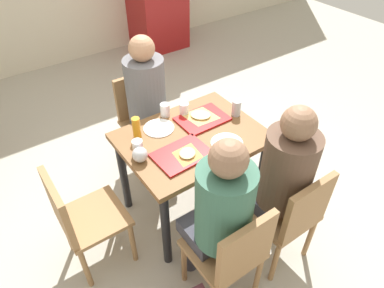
{
  "coord_description": "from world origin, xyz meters",
  "views": [
    {
      "loc": [
        -1.08,
        -1.55,
        2.26
      ],
      "look_at": [
        0.0,
        0.0,
        0.67
      ],
      "focal_mm": 32.56,
      "sensor_mm": 36.0,
      "label": 1
    }
  ],
  "objects_px": {
    "paper_plate_center": "(159,128)",
    "paper_plate_near_edge": "(227,143)",
    "plastic_cup_a": "(165,110)",
    "plastic_cup_b": "(224,154)",
    "condiment_bottle": "(137,128)",
    "foil_bundle": "(140,155)",
    "soda_can": "(236,108)",
    "pizza_slice_a": "(187,154)",
    "chair_near_left": "(232,253)",
    "chair_far_side": "(143,115)",
    "person_far_side": "(149,98)",
    "plastic_cup_d": "(184,109)",
    "main_table": "(192,149)",
    "tray_red_near": "(182,154)",
    "chair_near_right": "(291,214)",
    "plastic_cup_c": "(138,147)",
    "person_in_red": "(219,210)",
    "chair_left_end": "(80,217)",
    "pizza_slice_b": "(201,115)",
    "person_in_brown_jacket": "(281,174)"
  },
  "relations": [
    {
      "from": "main_table",
      "to": "pizza_slice_a",
      "type": "height_order",
      "value": "pizza_slice_a"
    },
    {
      "from": "paper_plate_center",
      "to": "condiment_bottle",
      "type": "height_order",
      "value": "condiment_bottle"
    },
    {
      "from": "chair_near_left",
      "to": "person_in_red",
      "type": "distance_m",
      "value": 0.28
    },
    {
      "from": "person_far_side",
      "to": "foil_bundle",
      "type": "distance_m",
      "value": 0.76
    },
    {
      "from": "chair_near_right",
      "to": "plastic_cup_b",
      "type": "distance_m",
      "value": 0.58
    },
    {
      "from": "condiment_bottle",
      "to": "foil_bundle",
      "type": "height_order",
      "value": "condiment_bottle"
    },
    {
      "from": "pizza_slice_a",
      "to": "person_in_brown_jacket",
      "type": "bearing_deg",
      "value": -49.32
    },
    {
      "from": "tray_red_near",
      "to": "paper_plate_center",
      "type": "relative_size",
      "value": 1.64
    },
    {
      "from": "chair_near_right",
      "to": "pizza_slice_a",
      "type": "height_order",
      "value": "chair_near_right"
    },
    {
      "from": "paper_plate_center",
      "to": "plastic_cup_b",
      "type": "distance_m",
      "value": 0.55
    },
    {
      "from": "soda_can",
      "to": "foil_bundle",
      "type": "relative_size",
      "value": 1.22
    },
    {
      "from": "plastic_cup_c",
      "to": "soda_can",
      "type": "height_order",
      "value": "soda_can"
    },
    {
      "from": "person_far_side",
      "to": "tray_red_near",
      "type": "xyz_separation_m",
      "value": [
        -0.17,
        -0.74,
        0.02
      ]
    },
    {
      "from": "condiment_bottle",
      "to": "paper_plate_near_edge",
      "type": "bearing_deg",
      "value": -41.34
    },
    {
      "from": "chair_near_right",
      "to": "person_in_brown_jacket",
      "type": "relative_size",
      "value": 0.67
    },
    {
      "from": "person_far_side",
      "to": "paper_plate_center",
      "type": "relative_size",
      "value": 5.68
    },
    {
      "from": "person_in_red",
      "to": "foil_bundle",
      "type": "relative_size",
      "value": 12.49
    },
    {
      "from": "person_in_brown_jacket",
      "to": "plastic_cup_d",
      "type": "xyz_separation_m",
      "value": [
        -0.15,
        0.86,
        0.06
      ]
    },
    {
      "from": "person_far_side",
      "to": "condiment_bottle",
      "type": "xyz_separation_m",
      "value": [
        -0.32,
        -0.41,
        0.09
      ]
    },
    {
      "from": "chair_left_end",
      "to": "plastic_cup_b",
      "type": "height_order",
      "value": "plastic_cup_b"
    },
    {
      "from": "chair_near_left",
      "to": "main_table",
      "type": "bearing_deg",
      "value": 72.1
    },
    {
      "from": "soda_can",
      "to": "condiment_bottle",
      "type": "relative_size",
      "value": 0.76
    },
    {
      "from": "person_far_side",
      "to": "paper_plate_center",
      "type": "distance_m",
      "value": 0.44
    },
    {
      "from": "paper_plate_center",
      "to": "foil_bundle",
      "type": "distance_m",
      "value": 0.35
    },
    {
      "from": "tray_red_near",
      "to": "plastic_cup_c",
      "type": "height_order",
      "value": "plastic_cup_c"
    },
    {
      "from": "main_table",
      "to": "paper_plate_near_edge",
      "type": "xyz_separation_m",
      "value": [
        0.15,
        -0.2,
        0.12
      ]
    },
    {
      "from": "pizza_slice_b",
      "to": "plastic_cup_d",
      "type": "bearing_deg",
      "value": 125.46
    },
    {
      "from": "person_far_side",
      "to": "paper_plate_near_edge",
      "type": "xyz_separation_m",
      "value": [
        0.15,
        -0.82,
        0.02
      ]
    },
    {
      "from": "plastic_cup_a",
      "to": "plastic_cup_b",
      "type": "relative_size",
      "value": 1.0
    },
    {
      "from": "paper_plate_near_edge",
      "to": "pizza_slice_b",
      "type": "bearing_deg",
      "value": 85.59
    },
    {
      "from": "paper_plate_center",
      "to": "foil_bundle",
      "type": "relative_size",
      "value": 2.2
    },
    {
      "from": "person_far_side",
      "to": "plastic_cup_b",
      "type": "height_order",
      "value": "person_far_side"
    },
    {
      "from": "chair_far_side",
      "to": "person_in_brown_jacket",
      "type": "xyz_separation_m",
      "value": [
        0.24,
        -1.37,
        0.25
      ]
    },
    {
      "from": "tray_red_near",
      "to": "condiment_bottle",
      "type": "bearing_deg",
      "value": 113.68
    },
    {
      "from": "paper_plate_center",
      "to": "paper_plate_near_edge",
      "type": "xyz_separation_m",
      "value": [
        0.29,
        -0.41,
        0.0
      ]
    },
    {
      "from": "plastic_cup_c",
      "to": "soda_can",
      "type": "bearing_deg",
      "value": -2.64
    },
    {
      "from": "soda_can",
      "to": "plastic_cup_b",
      "type": "bearing_deg",
      "value": -139.47
    },
    {
      "from": "person_in_red",
      "to": "condiment_bottle",
      "type": "xyz_separation_m",
      "value": [
        -0.07,
        0.82,
        0.09
      ]
    },
    {
      "from": "pizza_slice_a",
      "to": "plastic_cup_d",
      "type": "relative_size",
      "value": 2.27
    },
    {
      "from": "pizza_slice_a",
      "to": "foil_bundle",
      "type": "relative_size",
      "value": 2.27
    },
    {
      "from": "plastic_cup_b",
      "to": "condiment_bottle",
      "type": "distance_m",
      "value": 0.62
    },
    {
      "from": "tray_red_near",
      "to": "plastic_cup_c",
      "type": "distance_m",
      "value": 0.29
    },
    {
      "from": "pizza_slice_a",
      "to": "plastic_cup_c",
      "type": "distance_m",
      "value": 0.32
    },
    {
      "from": "chair_far_side",
      "to": "soda_can",
      "type": "bearing_deg",
      "value": -60.62
    },
    {
      "from": "plastic_cup_b",
      "to": "pizza_slice_b",
      "type": "bearing_deg",
      "value": 71.81
    },
    {
      "from": "chair_far_side",
      "to": "pizza_slice_b",
      "type": "distance_m",
      "value": 0.7
    },
    {
      "from": "chair_near_right",
      "to": "pizza_slice_b",
      "type": "distance_m",
      "value": 0.94
    },
    {
      "from": "chair_near_left",
      "to": "chair_far_side",
      "type": "height_order",
      "value": "same"
    },
    {
      "from": "person_in_red",
      "to": "plastic_cup_d",
      "type": "height_order",
      "value": "person_in_red"
    },
    {
      "from": "main_table",
      "to": "plastic_cup_a",
      "type": "bearing_deg",
      "value": 94.43
    }
  ]
}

